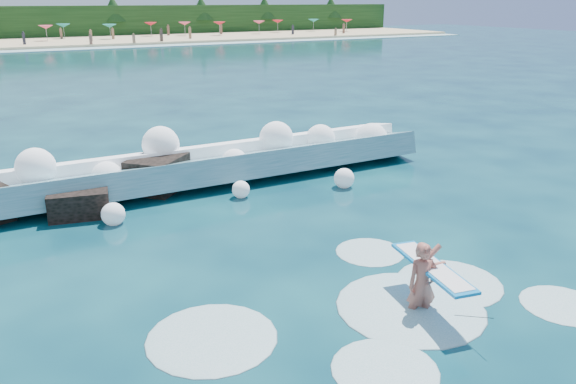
# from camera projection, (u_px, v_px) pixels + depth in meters

# --- Properties ---
(ground) EXTENTS (200.00, 200.00, 0.00)m
(ground) POSITION_uv_depth(u_px,v_px,m) (273.00, 277.00, 12.80)
(ground) COLOR #072739
(ground) RESTS_ON ground
(beach) EXTENTS (140.00, 20.00, 0.40)m
(beach) POSITION_uv_depth(u_px,v_px,m) (14.00, 43.00, 77.40)
(beach) COLOR tan
(beach) RESTS_ON ground
(wet_band) EXTENTS (140.00, 5.00, 0.08)m
(wet_band) POSITION_uv_depth(u_px,v_px,m) (21.00, 51.00, 68.33)
(wet_band) COLOR silver
(wet_band) RESTS_ON ground
(treeline) EXTENTS (140.00, 4.00, 5.00)m
(treeline) POSITION_uv_depth(u_px,v_px,m) (7.00, 23.00, 84.94)
(treeline) COLOR black
(treeline) RESTS_ON ground
(breaking_wave) EXTENTS (17.15, 2.71, 1.48)m
(breaking_wave) POSITION_uv_depth(u_px,v_px,m) (194.00, 169.00, 19.16)
(breaking_wave) COLOR teal
(breaking_wave) RESTS_ON ground
(rock_cluster) EXTENTS (8.21, 3.18, 1.29)m
(rock_cluster) POSITION_uv_depth(u_px,v_px,m) (62.00, 196.00, 16.84)
(rock_cluster) COLOR black
(rock_cluster) RESTS_ON ground
(surfer_with_board) EXTENTS (1.15, 2.95, 1.78)m
(surfer_with_board) POSITION_uv_depth(u_px,v_px,m) (425.00, 281.00, 11.25)
(surfer_with_board) COLOR #AA5D4F
(surfer_with_board) RESTS_ON ground
(wave_spray) EXTENTS (15.21, 4.47, 2.01)m
(wave_spray) POSITION_uv_depth(u_px,v_px,m) (221.00, 153.00, 19.37)
(wave_spray) COLOR white
(wave_spray) RESTS_ON ground
(surf_foam) EXTENTS (8.92, 5.75, 0.15)m
(surf_foam) POSITION_uv_depth(u_px,v_px,m) (385.00, 308.00, 11.51)
(surf_foam) COLOR silver
(surf_foam) RESTS_ON ground
(beach_umbrellas) EXTENTS (113.27, 6.44, 0.50)m
(beach_umbrellas) POSITION_uv_depth(u_px,v_px,m) (10.00, 27.00, 78.17)
(beach_umbrellas) COLOR red
(beach_umbrellas) RESTS_ON ground
(beachgoers) EXTENTS (84.87, 14.00, 1.94)m
(beachgoers) POSITION_uv_depth(u_px,v_px,m) (17.00, 38.00, 74.27)
(beachgoers) COLOR #3F332D
(beachgoers) RESTS_ON ground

